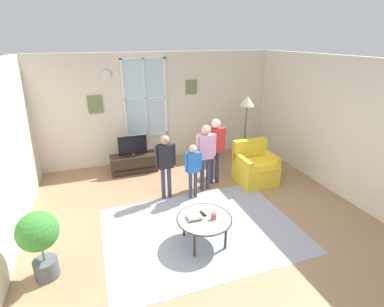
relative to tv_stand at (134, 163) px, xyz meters
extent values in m
cube|color=#9E7A56|center=(0.81, -2.53, -0.21)|extent=(6.26, 6.82, 0.02)
cube|color=beige|center=(0.81, 0.64, 1.10)|extent=(5.66, 0.12, 2.60)
cube|color=silver|center=(0.44, 0.57, 1.37)|extent=(0.98, 0.02, 1.80)
cube|color=white|center=(0.44, 0.55, 2.27)|extent=(1.04, 0.04, 0.06)
cube|color=white|center=(0.44, 0.55, 0.47)|extent=(1.04, 0.04, 0.06)
cube|color=white|center=(-0.04, 0.55, 1.37)|extent=(0.06, 0.04, 1.80)
cube|color=white|center=(0.93, 0.55, 1.37)|extent=(0.06, 0.04, 1.80)
cube|color=white|center=(0.44, 0.55, 1.37)|extent=(0.03, 0.04, 1.80)
cube|color=white|center=(0.44, 0.55, 1.37)|extent=(0.98, 0.04, 0.03)
cube|color=#667A4C|center=(-0.68, 0.56, 1.30)|extent=(0.32, 0.03, 0.40)
cube|color=#667A4C|center=(1.59, 0.56, 1.57)|extent=(0.28, 0.03, 0.34)
cylinder|color=silver|center=(-0.40, 0.55, 1.92)|extent=(0.24, 0.04, 0.24)
cube|color=beige|center=(3.70, -2.53, 1.10)|extent=(0.12, 6.22, 2.60)
cube|color=#999EAD|center=(0.68, -2.57, -0.20)|extent=(3.07, 2.26, 0.01)
cube|color=#2D2319|center=(0.00, 0.00, 0.00)|extent=(1.05, 0.42, 0.41)
cube|color=black|center=(0.00, -0.22, -0.06)|extent=(0.94, 0.02, 0.02)
cylinder|color=#4C4C4C|center=(0.00, 0.00, 0.23)|extent=(0.08, 0.08, 0.05)
cube|color=black|center=(0.00, 0.00, 0.44)|extent=(0.64, 0.05, 0.42)
cube|color=black|center=(0.00, -0.03, 0.44)|extent=(0.60, 0.01, 0.38)
cube|color=yellow|center=(2.36, -1.40, 0.01)|extent=(0.76, 0.72, 0.42)
cube|color=yellow|center=(2.36, -1.10, 0.44)|extent=(0.76, 0.16, 0.45)
cube|color=yellow|center=(2.04, -1.40, 0.32)|extent=(0.12, 0.65, 0.20)
cube|color=yellow|center=(2.68, -1.40, 0.32)|extent=(0.12, 0.65, 0.20)
cube|color=yellow|center=(2.36, -1.45, 0.26)|extent=(0.61, 0.50, 0.08)
cylinder|color=#99B2B7|center=(0.61, -2.86, 0.22)|extent=(0.80, 0.80, 0.02)
torus|color=#3F3328|center=(0.61, -2.86, 0.22)|extent=(0.83, 0.83, 0.02)
cylinder|color=#33281E|center=(0.37, -2.62, 0.00)|extent=(0.04, 0.04, 0.41)
cylinder|color=#33281E|center=(0.85, -2.62, 0.00)|extent=(0.04, 0.04, 0.41)
cylinder|color=#33281E|center=(0.37, -3.10, 0.00)|extent=(0.04, 0.04, 0.41)
cylinder|color=#33281E|center=(0.85, -3.10, 0.00)|extent=(0.04, 0.04, 0.41)
cube|color=#7980BC|center=(0.47, -2.81, 0.23)|extent=(0.20, 0.14, 0.02)
cube|color=#C6BC7A|center=(0.47, -2.81, 0.26)|extent=(0.21, 0.18, 0.03)
cylinder|color=#BF3F3F|center=(0.73, -2.92, 0.27)|extent=(0.08, 0.08, 0.09)
cube|color=black|center=(0.62, -2.76, 0.24)|extent=(0.08, 0.15, 0.02)
cylinder|color=#333851|center=(0.84, -1.56, 0.07)|extent=(0.07, 0.07, 0.55)
cylinder|color=#333851|center=(0.94, -1.56, 0.07)|extent=(0.07, 0.07, 0.55)
cube|color=blue|center=(0.89, -1.56, 0.54)|extent=(0.24, 0.12, 0.39)
sphere|color=#D8AD8C|center=(0.89, -1.56, 0.81)|extent=(0.15, 0.15, 0.15)
cylinder|color=blue|center=(0.75, -1.58, 0.56)|extent=(0.05, 0.05, 0.35)
cylinder|color=blue|center=(1.03, -1.58, 0.56)|extent=(0.05, 0.05, 0.35)
cylinder|color=#333851|center=(1.45, -1.14, 0.15)|extent=(0.09, 0.09, 0.71)
cylinder|color=#333851|center=(1.59, -1.14, 0.15)|extent=(0.09, 0.09, 0.71)
cube|color=red|center=(1.52, -1.14, 0.76)|extent=(0.31, 0.16, 0.51)
sphere|color=beige|center=(1.52, -1.14, 1.11)|extent=(0.19, 0.19, 0.19)
cylinder|color=red|center=(1.34, -1.16, 0.79)|extent=(0.06, 0.06, 0.45)
cylinder|color=red|center=(1.70, -1.16, 0.79)|extent=(0.06, 0.06, 0.45)
cylinder|color=#333851|center=(0.35, -1.40, 0.12)|extent=(0.08, 0.08, 0.64)
cylinder|color=#333851|center=(0.47, -1.40, 0.12)|extent=(0.08, 0.08, 0.64)
cube|color=black|center=(0.41, -1.40, 0.67)|extent=(0.28, 0.14, 0.46)
sphere|color=#A87A5B|center=(0.41, -1.40, 0.98)|extent=(0.17, 0.17, 0.17)
cylinder|color=black|center=(0.24, -1.42, 0.69)|extent=(0.06, 0.06, 0.41)
cylinder|color=black|center=(0.57, -1.42, 0.69)|extent=(0.06, 0.06, 0.41)
cylinder|color=#333851|center=(1.16, -1.34, 0.14)|extent=(0.08, 0.08, 0.69)
cylinder|color=#333851|center=(1.29, -1.34, 0.14)|extent=(0.08, 0.08, 0.69)
cube|color=#DB9EBC|center=(1.23, -1.34, 0.73)|extent=(0.30, 0.16, 0.49)
sphere|color=#D8AD8C|center=(1.23, -1.34, 1.07)|extent=(0.19, 0.19, 0.19)
cylinder|color=#DB9EBC|center=(1.05, -1.36, 0.76)|extent=(0.06, 0.06, 0.44)
cylinder|color=#DB9EBC|center=(1.40, -1.36, 0.76)|extent=(0.06, 0.06, 0.44)
cylinder|color=#4C565B|center=(2.02, 0.17, -0.08)|extent=(0.32, 0.32, 0.25)
cylinder|color=#4C7238|center=(2.02, 0.17, 0.11)|extent=(0.02, 0.02, 0.15)
sphere|color=#3C763E|center=(2.02, 0.17, 0.37)|extent=(0.37, 0.37, 0.37)
cylinder|color=#4C565B|center=(-1.57, -2.81, -0.07)|extent=(0.30, 0.30, 0.26)
cylinder|color=#4C7238|center=(-1.57, -2.81, 0.16)|extent=(0.02, 0.02, 0.20)
sphere|color=#357F2F|center=(-1.57, -2.81, 0.50)|extent=(0.50, 0.50, 0.50)
cylinder|color=black|center=(2.52, -0.57, -0.19)|extent=(0.26, 0.26, 0.03)
cylinder|color=brown|center=(2.52, -0.57, 0.54)|extent=(0.03, 0.03, 1.49)
cone|color=beige|center=(2.52, -0.57, 1.39)|extent=(0.32, 0.32, 0.22)
camera|label=1|loc=(-0.74, -6.15, 2.70)|focal=26.86mm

